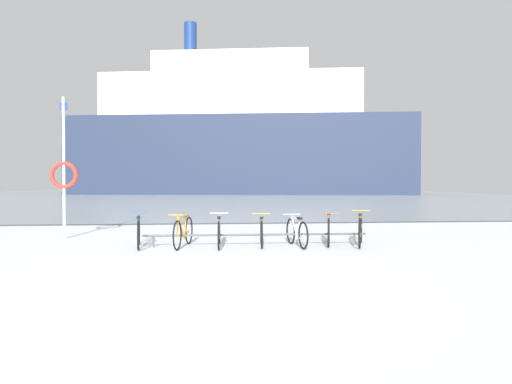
{
  "coord_description": "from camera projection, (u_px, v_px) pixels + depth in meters",
  "views": [
    {
      "loc": [
        0.12,
        -6.81,
        1.54
      ],
      "look_at": [
        1.22,
        5.11,
        1.3
      ],
      "focal_mm": 31.13,
      "sensor_mm": 36.0,
      "label": 1
    }
  ],
  "objects": [
    {
      "name": "bike_rack",
      "position": [
        256.0,
        235.0,
        10.8
      ],
      "size": [
        5.46,
        0.11,
        0.31
      ],
      "color": "#4C5156",
      "rests_on": "ground"
    },
    {
      "name": "rescue_post",
      "position": [
        64.0,
        172.0,
        12.25
      ],
      "size": [
        0.77,
        0.12,
        3.92
      ],
      "color": "silver",
      "rests_on": "ground"
    },
    {
      "name": "bicycle_0",
      "position": [
        139.0,
        232.0,
        10.62
      ],
      "size": [
        0.46,
        1.69,
        0.81
      ],
      "color": "black",
      "rests_on": "ground"
    },
    {
      "name": "bicycle_1",
      "position": [
        183.0,
        232.0,
        10.65
      ],
      "size": [
        0.5,
        1.75,
        0.82
      ],
      "color": "black",
      "rests_on": "ground"
    },
    {
      "name": "bicycle_6",
      "position": [
        360.0,
        230.0,
        10.91
      ],
      "size": [
        0.69,
        1.65,
        0.85
      ],
      "color": "black",
      "rests_on": "ground"
    },
    {
      "name": "bicycle_3",
      "position": [
        261.0,
        231.0,
        10.89
      ],
      "size": [
        0.46,
        1.66,
        0.77
      ],
      "color": "black",
      "rests_on": "ground"
    },
    {
      "name": "ground",
      "position": [
        214.0,
        195.0,
        60.46
      ],
      "size": [
        80.0,
        132.0,
        0.08
      ],
      "color": "silver"
    },
    {
      "name": "bicycle_5",
      "position": [
        329.0,
        230.0,
        11.08
      ],
      "size": [
        0.58,
        1.68,
        0.82
      ],
      "color": "black",
      "rests_on": "ground"
    },
    {
      "name": "bicycle_2",
      "position": [
        219.0,
        232.0,
        10.7
      ],
      "size": [
        0.46,
        1.75,
        0.8
      ],
      "color": "black",
      "rests_on": "ground"
    },
    {
      "name": "ferry_ship",
      "position": [
        237.0,
        137.0,
        62.35
      ],
      "size": [
        47.9,
        17.22,
        24.14
      ],
      "color": "#232D47",
      "rests_on": "ground"
    },
    {
      "name": "bicycle_4",
      "position": [
        297.0,
        232.0,
        10.75
      ],
      "size": [
        0.46,
        1.59,
        0.77
      ],
      "color": "black",
      "rests_on": "ground"
    }
  ]
}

